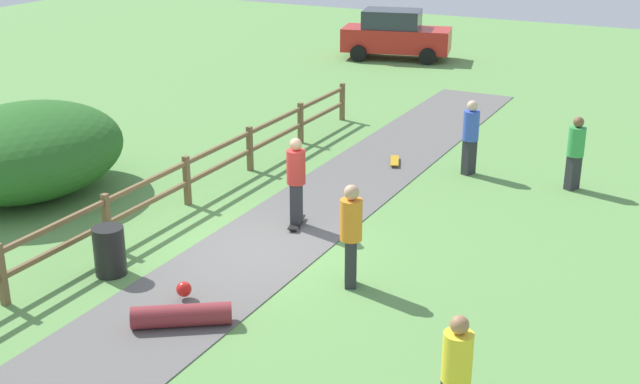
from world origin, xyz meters
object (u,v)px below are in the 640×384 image
Objects in this scene: bystander_green at (576,150)px; parked_car_red at (395,35)px; skater_riding at (296,177)px; skater_fallen at (182,313)px; skateboard_loose at (395,161)px; bystander_blue at (471,134)px; bush_large at (27,151)px; trash_bin at (110,251)px; bystander_orange at (351,231)px; bystander_yellow at (456,370)px.

parked_car_red is at bearing 127.79° from bystander_green.
skater_fallen is at bearing -85.85° from skater_riding.
skater_riding reaches higher than skateboard_loose.
skateboard_loose is 0.45× the size of bystander_blue.
bush_large is 7.35m from skater_fallen.
skater_riding is 0.41× the size of parked_car_red.
trash_bin is 1.10× the size of skateboard_loose.
bystander_orange is (1.85, -6.51, 0.95)m from skateboard_loose.
bush_large is 5.11× the size of trash_bin.
bystander_orange reaches higher than bystander_green.
skateboard_loose is at bearing -177.42° from bystander_green.
bush_large is 1.03× the size of parked_car_red.
parked_car_red is (-2.90, 20.29, 0.51)m from trash_bin.
bystander_orange is at bearing -69.79° from parked_car_red.
skater_riding is at bearing 61.17° from trash_bin.
skateboard_loose is at bearing 75.07° from trash_bin.
bystander_green is 15.23m from parked_car_red.
parked_car_red is (-5.04, 12.23, 0.87)m from skateboard_loose.
skater_riding is at bearing -74.12° from parked_car_red.
bush_large is 11.92m from bystander_yellow.
bystander_yellow reaches higher than skater_fallen.
skater_fallen is at bearing -89.60° from skateboard_loose.
bystander_green is 0.92× the size of bystander_orange.
bush_large reaches higher than bystander_green.
bush_large reaches higher than skateboard_loose.
parked_car_red is at bearing 114.18° from bystander_yellow.
bystander_orange is 0.42× the size of parked_car_red.
bystander_green is at bearing 65.22° from skater_fallen.
skater_riding is 17.51m from parked_car_red.
bush_large is 8.66m from skateboard_loose.
bush_large reaches higher than bystander_orange.
bystander_yellow is (11.24, -3.97, -0.09)m from bush_large.
bystander_orange reaches higher than bystander_yellow.
bystander_green is (4.54, 4.81, -0.12)m from skater_riding.
skater_fallen is 4.82m from bystander_yellow.
parked_car_red is at bearing 105.88° from skater_riding.
skater_fallen is at bearing 171.70° from bystander_yellow.
skater_fallen is at bearing -26.66° from bush_large.
skater_fallen is 10.11m from bystander_green.
skater_riding is 2.27× the size of skateboard_loose.
skater_fallen is 0.88× the size of bystander_green.
bystander_yellow is (5.03, -5.03, -0.13)m from skater_riding.
skater_riding is at bearing 9.73° from bush_large.
skateboard_loose is (2.15, 8.06, -0.36)m from trash_bin.
skateboard_loose is at bearing 90.40° from skater_fallen.
bystander_yellow is at bearing -65.82° from parked_car_red.
bystander_orange is at bearing -74.10° from skateboard_loose.
bystander_green is at bearing 92.84° from bystander_yellow.
bush_large is 17.96m from parked_car_red.
bystander_blue is 0.40× the size of parked_car_red.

